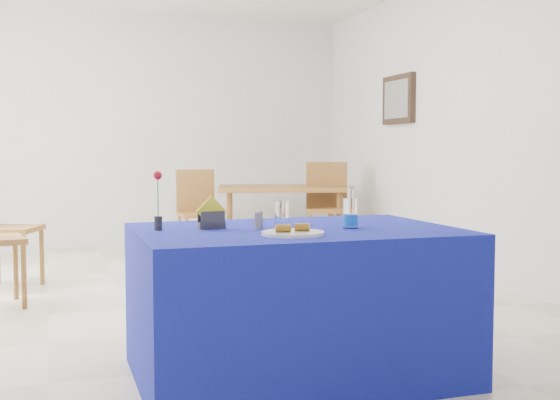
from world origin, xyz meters
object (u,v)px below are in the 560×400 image
(plate, at_px, (293,233))
(chair_bg_right, at_px, (327,201))
(chair_bg_left, at_px, (198,207))
(oak_table, at_px, (283,193))
(blue_table, at_px, (296,302))
(water_bottle, at_px, (350,214))

(plate, bearing_deg, chair_bg_right, 65.88)
(chair_bg_left, relative_size, chair_bg_right, 0.92)
(oak_table, height_order, chair_bg_right, chair_bg_right)
(chair_bg_right, bearing_deg, chair_bg_left, -172.86)
(blue_table, xyz_separation_m, water_bottle, (0.27, -0.08, 0.45))
(blue_table, bearing_deg, plate, -112.51)
(blue_table, bearing_deg, oak_table, 72.44)
(oak_table, bearing_deg, blue_table, -107.56)
(blue_table, relative_size, oak_table, 0.99)
(water_bottle, distance_m, chair_bg_right, 4.22)
(water_bottle, bearing_deg, chair_bg_right, 69.52)
(oak_table, relative_size, chair_bg_left, 1.71)
(blue_table, distance_m, chair_bg_right, 4.25)
(water_bottle, xyz_separation_m, oak_table, (1.06, 4.27, -0.15))
(plate, distance_m, blue_table, 0.48)
(oak_table, bearing_deg, water_bottle, -103.94)
(blue_table, height_order, chair_bg_left, chair_bg_left)
(plate, distance_m, oak_table, 4.68)
(plate, bearing_deg, chair_bg_left, 84.19)
(plate, height_order, water_bottle, water_bottle)
(plate, relative_size, chair_bg_left, 0.31)
(water_bottle, relative_size, chair_bg_left, 0.23)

